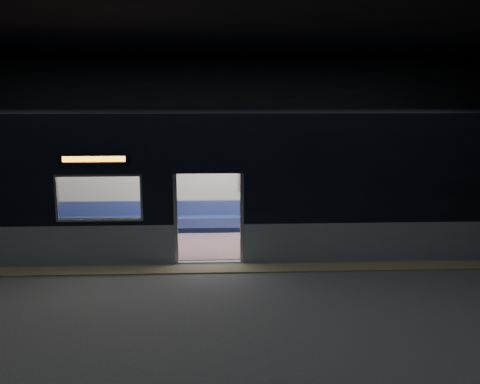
{
  "coord_description": "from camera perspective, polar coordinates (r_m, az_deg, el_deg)",
  "views": [
    {
      "loc": [
        0.2,
        -9.98,
        3.78
      ],
      "look_at": [
        0.75,
        2.3,
        1.38
      ],
      "focal_mm": 38.0,
      "sensor_mm": 36.0,
      "label": 1
    }
  ],
  "objects": [
    {
      "name": "metro_car",
      "position": [
        12.67,
        -3.45,
        2.25
      ],
      "size": [
        18.0,
        3.04,
        3.35
      ],
      "color": "gray",
      "rests_on": "station_floor"
    },
    {
      "name": "passenger",
      "position": [
        13.97,
        5.34,
        -1.2
      ],
      "size": [
        0.43,
        0.74,
        1.44
      ],
      "rotation": [
        0.0,
        0.0,
        0.07
      ],
      "color": "black",
      "rests_on": "metro_car"
    },
    {
      "name": "tactile_strip",
      "position": [
        11.18,
        -3.49,
        -8.65
      ],
      "size": [
        22.8,
        0.5,
        0.03
      ],
      "primitive_type": "cube",
      "color": "#8C7F59",
      "rests_on": "station_floor"
    },
    {
      "name": "station_envelope",
      "position": [
        9.98,
        -3.78,
        10.36
      ],
      "size": [
        24.0,
        14.0,
        5.0
      ],
      "color": "black",
      "rests_on": "station_floor"
    },
    {
      "name": "station_floor",
      "position": [
        10.67,
        -3.53,
        -9.74
      ],
      "size": [
        24.0,
        14.0,
        0.01
      ],
      "primitive_type": "cube",
      "color": "#47494C",
      "rests_on": "ground"
    },
    {
      "name": "transit_map",
      "position": [
        14.07,
        2.27,
        1.74
      ],
      "size": [
        1.1,
        0.03,
        0.71
      ],
      "primitive_type": "cube",
      "color": "white",
      "rests_on": "metro_car"
    },
    {
      "name": "handbag",
      "position": [
        13.77,
        5.53,
        -1.95
      ],
      "size": [
        0.37,
        0.34,
        0.15
      ],
      "primitive_type": "cube",
      "rotation": [
        0.0,
        0.0,
        0.27
      ],
      "color": "black",
      "rests_on": "passenger"
    }
  ]
}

